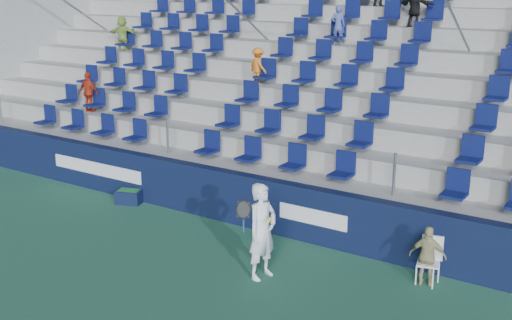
{
  "coord_description": "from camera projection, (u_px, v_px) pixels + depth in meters",
  "views": [
    {
      "loc": [
        7.53,
        -8.17,
        5.35
      ],
      "look_at": [
        0.2,
        2.8,
        1.7
      ],
      "focal_mm": 45.0,
      "sensor_mm": 36.0,
      "label": 1
    }
  ],
  "objects": [
    {
      "name": "sponsor_wall",
      "position": [
        257.0,
        202.0,
        14.36
      ],
      "size": [
        24.0,
        0.32,
        1.2
      ],
      "color": "#0E1636",
      "rests_on": "ground"
    },
    {
      "name": "ball_bin",
      "position": [
        129.0,
        196.0,
        16.08
      ],
      "size": [
        0.72,
        0.59,
        0.35
      ],
      "color": "black",
      "rests_on": "ground"
    },
    {
      "name": "tennis_player",
      "position": [
        262.0,
        231.0,
        11.85
      ],
      "size": [
        0.69,
        0.73,
        1.84
      ],
      "color": "white",
      "rests_on": "ground"
    },
    {
      "name": "ground",
      "position": [
        164.0,
        279.0,
        12.0
      ],
      "size": [
        70.0,
        70.0,
        0.0
      ],
      "primitive_type": "plane",
      "color": "#2A6348",
      "rests_on": "ground"
    },
    {
      "name": "line_judge",
      "position": [
        428.0,
        256.0,
        11.63
      ],
      "size": [
        0.71,
        0.42,
        1.13
      ],
      "primitive_type": "imported",
      "rotation": [
        0.0,
        0.0,
        3.37
      ],
      "color": "tan",
      "rests_on": "ground"
    },
    {
      "name": "grandstand",
      "position": [
        357.0,
        101.0,
        18.04
      ],
      "size": [
        24.0,
        8.17,
        6.63
      ],
      "color": "#A4A49E",
      "rests_on": "ground"
    },
    {
      "name": "line_judge_chair",
      "position": [
        430.0,
        256.0,
        11.76
      ],
      "size": [
        0.47,
        0.49,
        0.89
      ],
      "color": "white",
      "rests_on": "ground"
    }
  ]
}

